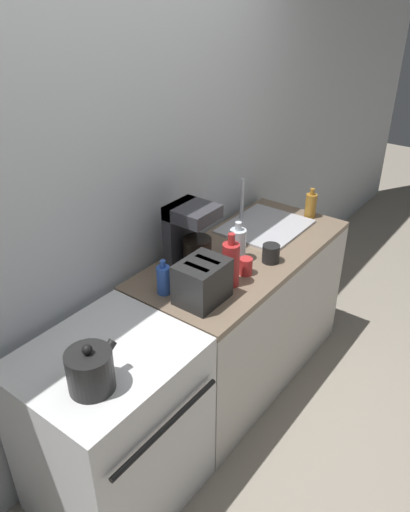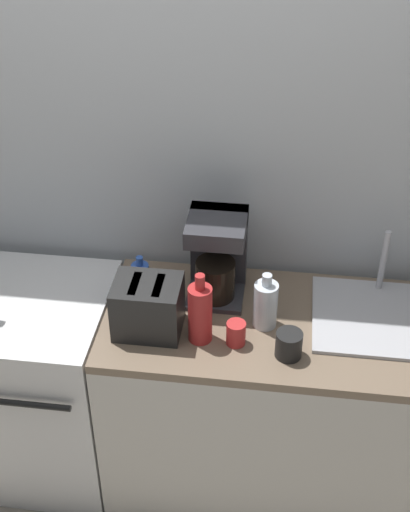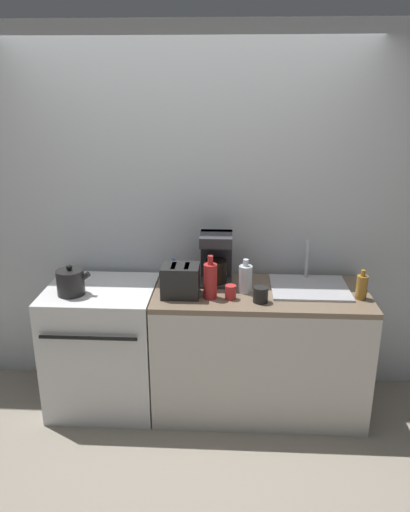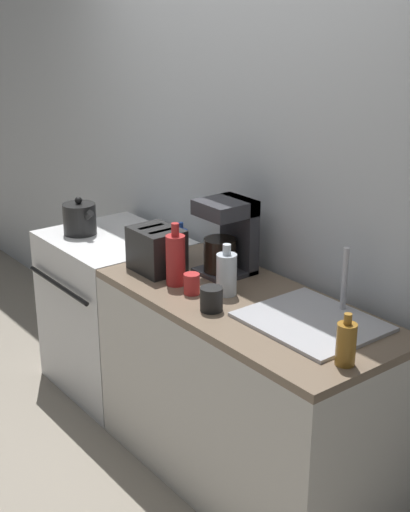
{
  "view_description": "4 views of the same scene",
  "coord_description": "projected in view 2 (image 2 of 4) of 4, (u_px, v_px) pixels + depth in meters",
  "views": [
    {
      "loc": [
        -1.61,
        -0.98,
        2.28
      ],
      "look_at": [
        0.19,
        0.37,
        0.99
      ],
      "focal_mm": 35.0,
      "sensor_mm": 36.0,
      "label": 1
    },
    {
      "loc": [
        0.44,
        -1.72,
        2.65
      ],
      "look_at": [
        0.17,
        0.37,
        1.13
      ],
      "focal_mm": 50.0,
      "sensor_mm": 36.0,
      "label": 2
    },
    {
      "loc": [
        0.3,
        -2.77,
        2.2
      ],
      "look_at": [
        0.13,
        0.34,
        1.13
      ],
      "focal_mm": 35.0,
      "sensor_mm": 36.0,
      "label": 3
    },
    {
      "loc": [
        2.61,
        -1.52,
        2.11
      ],
      "look_at": [
        0.21,
        0.34,
        1.0
      ],
      "focal_mm": 50.0,
      "sensor_mm": 36.0,
      "label": 4
    }
  ],
  "objects": [
    {
      "name": "wall_back",
      "position": [
        173.0,
        170.0,
        2.79
      ],
      "size": [
        8.0,
        0.05,
        2.6
      ],
      "color": "silver",
      "rests_on": "ground_plane"
    },
    {
      "name": "stove",
      "position": [
        28.0,
        380.0,
        3.03
      ],
      "size": [
        0.73,
        0.67,
        0.89
      ],
      "color": "silver",
      "rests_on": "ground_plane"
    },
    {
      "name": "counter_block",
      "position": [
        286.0,
        405.0,
        2.93
      ],
      "size": [
        1.43,
        0.65,
        0.89
      ],
      "color": "silver",
      "rests_on": "ground_plane"
    },
    {
      "name": "toaster",
      "position": [
        148.0,
        307.0,
        2.59
      ],
      "size": [
        0.24,
        0.19,
        0.21
      ],
      "color": "black",
      "rests_on": "counter_block"
    },
    {
      "name": "coffee_maker",
      "position": [
        217.0,
        254.0,
        2.72
      ],
      "size": [
        0.22,
        0.23,
        0.35
      ],
      "color": "#333338",
      "rests_on": "counter_block"
    },
    {
      "name": "sink_tray",
      "position": [
        382.0,
        316.0,
        2.68
      ],
      "size": [
        0.52,
        0.44,
        0.28
      ],
      "color": "#B7B7BC",
      "rests_on": "counter_block"
    },
    {
      "name": "bottle_clear",
      "position": [
        265.0,
        304.0,
        2.61
      ],
      "size": [
        0.09,
        0.09,
        0.23
      ],
      "color": "silver",
      "rests_on": "counter_block"
    },
    {
      "name": "bottle_blue",
      "position": [
        141.0,
        280.0,
        2.76
      ],
      "size": [
        0.07,
        0.07,
        0.19
      ],
      "color": "#2D56B7",
      "rests_on": "counter_block"
    },
    {
      "name": "bottle_red",
      "position": [
        200.0,
        313.0,
        2.53
      ],
      "size": [
        0.09,
        0.09,
        0.29
      ],
      "color": "#B72828",
      "rests_on": "counter_block"
    },
    {
      "name": "cup_red",
      "position": [
        236.0,
        333.0,
        2.55
      ],
      "size": [
        0.07,
        0.07,
        0.09
      ],
      "color": "red",
      "rests_on": "counter_block"
    },
    {
      "name": "cup_black",
      "position": [
        289.0,
        345.0,
        2.5
      ],
      "size": [
        0.1,
        0.1,
        0.1
      ],
      "color": "black",
      "rests_on": "counter_block"
    }
  ]
}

